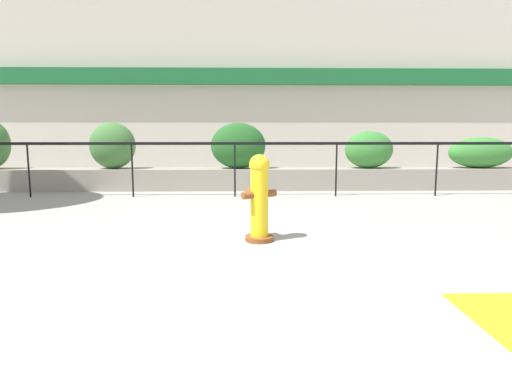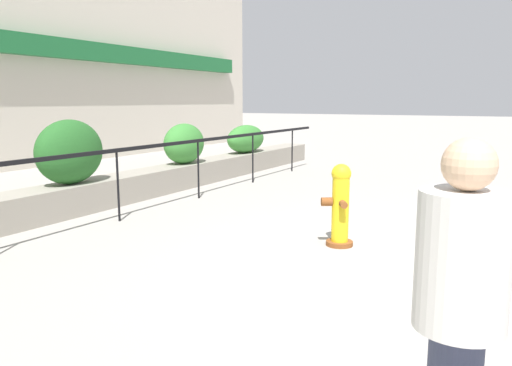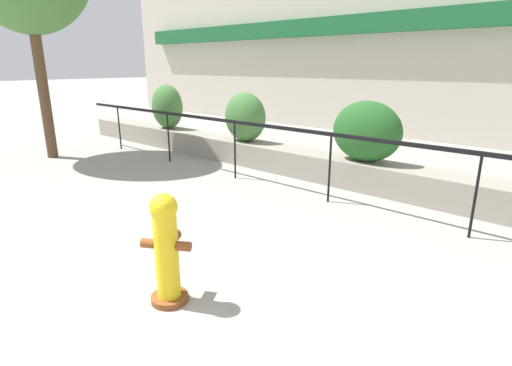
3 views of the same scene
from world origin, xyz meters
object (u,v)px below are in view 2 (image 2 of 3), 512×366
at_px(hedge_bush_4, 246,139).
at_px(fire_hydrant, 340,204).
at_px(hedge_bush_2, 70,152).
at_px(pedestrian, 459,305).
at_px(hedge_bush_3, 184,144).

xyz_separation_m(hedge_bush_4, fire_hydrant, (-5.45, -4.59, -0.32)).
distance_m(hedge_bush_4, fire_hydrant, 7.13).
distance_m(hedge_bush_2, pedestrian, 7.34).
bearing_deg(pedestrian, fire_hydrant, 26.51).
height_order(hedge_bush_4, pedestrian, pedestrian).
bearing_deg(fire_hydrant, hedge_bush_4, 40.09).
distance_m(hedge_bush_3, fire_hydrant, 5.36).
height_order(hedge_bush_3, pedestrian, pedestrian).
bearing_deg(fire_hydrant, hedge_bush_2, 94.49).
distance_m(hedge_bush_2, hedge_bush_3, 3.11).
xyz_separation_m(hedge_bush_2, fire_hydrant, (0.36, -4.59, -0.49)).
relative_size(hedge_bush_4, fire_hydrant, 1.43).
distance_m(hedge_bush_2, hedge_bush_4, 5.81).
bearing_deg(hedge_bush_4, pedestrian, -144.97).
bearing_deg(fire_hydrant, pedestrian, -153.49).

